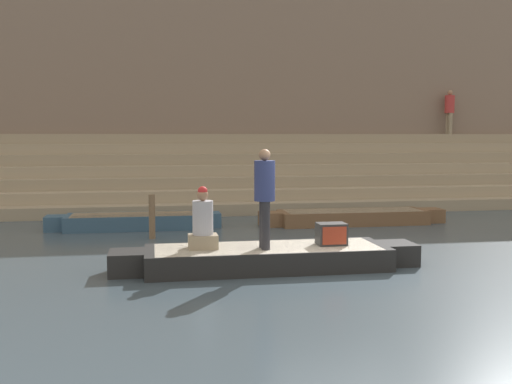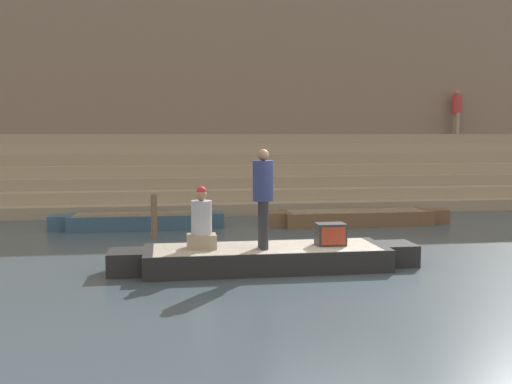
{
  "view_description": "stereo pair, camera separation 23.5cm",
  "coord_description": "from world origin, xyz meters",
  "px_view_note": "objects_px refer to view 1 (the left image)",
  "views": [
    {
      "loc": [
        -3.34,
        -10.47,
        2.45
      ],
      "look_at": [
        -1.28,
        1.37,
        1.31
      ],
      "focal_mm": 42.0,
      "sensor_mm": 36.0,
      "label": 1
    },
    {
      "loc": [
        -3.11,
        -10.51,
        2.45
      ],
      "look_at": [
        -1.28,
        1.37,
        1.31
      ],
      "focal_mm": 42.0,
      "sensor_mm": 36.0,
      "label": 2
    }
  ],
  "objects_px": {
    "person_standing": "(265,192)",
    "person_rowing": "(203,224)",
    "tv_set": "(331,234)",
    "moored_boat_shore": "(353,217)",
    "moored_boat_distant": "(135,221)",
    "mooring_post": "(152,217)",
    "person_on_steps": "(450,109)",
    "rowboat_main": "(267,257)"
  },
  "relations": [
    {
      "from": "tv_set",
      "to": "moored_boat_shore",
      "type": "bearing_deg",
      "value": 69.12
    },
    {
      "from": "person_rowing",
      "to": "moored_boat_distant",
      "type": "distance_m",
      "value": 5.46
    },
    {
      "from": "moored_boat_distant",
      "to": "person_standing",
      "type": "bearing_deg",
      "value": -68.29
    },
    {
      "from": "person_standing",
      "to": "person_rowing",
      "type": "xyz_separation_m",
      "value": [
        -1.1,
        0.2,
        -0.59
      ]
    },
    {
      "from": "person_on_steps",
      "to": "mooring_post",
      "type": "bearing_deg",
      "value": 107.86
    },
    {
      "from": "person_on_steps",
      "to": "person_standing",
      "type": "bearing_deg",
      "value": 123.82
    },
    {
      "from": "person_standing",
      "to": "moored_boat_distant",
      "type": "bearing_deg",
      "value": 122.11
    },
    {
      "from": "rowboat_main",
      "to": "person_on_steps",
      "type": "xyz_separation_m",
      "value": [
        9.75,
        11.89,
        3.28
      ]
    },
    {
      "from": "person_rowing",
      "to": "moored_boat_distant",
      "type": "height_order",
      "value": "person_rowing"
    },
    {
      "from": "mooring_post",
      "to": "person_on_steps",
      "type": "bearing_deg",
      "value": 34.82
    },
    {
      "from": "tv_set",
      "to": "mooring_post",
      "type": "relative_size",
      "value": 0.51
    },
    {
      "from": "rowboat_main",
      "to": "moored_boat_distant",
      "type": "relative_size",
      "value": 1.26
    },
    {
      "from": "person_rowing",
      "to": "tv_set",
      "type": "distance_m",
      "value": 2.41
    },
    {
      "from": "moored_boat_shore",
      "to": "moored_boat_distant",
      "type": "relative_size",
      "value": 1.15
    },
    {
      "from": "person_rowing",
      "to": "person_on_steps",
      "type": "bearing_deg",
      "value": 42.02
    },
    {
      "from": "person_standing",
      "to": "moored_boat_distant",
      "type": "xyz_separation_m",
      "value": [
        -2.46,
        5.45,
        -1.24
      ]
    },
    {
      "from": "moored_boat_distant",
      "to": "person_on_steps",
      "type": "xyz_separation_m",
      "value": [
        12.29,
        6.59,
        3.3
      ]
    },
    {
      "from": "rowboat_main",
      "to": "moored_boat_shore",
      "type": "distance_m",
      "value": 6.11
    },
    {
      "from": "person_rowing",
      "to": "moored_boat_shore",
      "type": "height_order",
      "value": "person_rowing"
    },
    {
      "from": "mooring_post",
      "to": "person_on_steps",
      "type": "relative_size",
      "value": 0.6
    },
    {
      "from": "person_standing",
      "to": "person_rowing",
      "type": "distance_m",
      "value": 1.26
    },
    {
      "from": "person_rowing",
      "to": "person_on_steps",
      "type": "relative_size",
      "value": 0.65
    },
    {
      "from": "moored_boat_shore",
      "to": "moored_boat_distant",
      "type": "height_order",
      "value": "same"
    },
    {
      "from": "moored_boat_distant",
      "to": "mooring_post",
      "type": "distance_m",
      "value": 1.73
    },
    {
      "from": "person_rowing",
      "to": "tv_set",
      "type": "bearing_deg",
      "value": -6.6
    },
    {
      "from": "rowboat_main",
      "to": "person_rowing",
      "type": "distance_m",
      "value": 1.34
    },
    {
      "from": "rowboat_main",
      "to": "moored_boat_distant",
      "type": "height_order",
      "value": "rowboat_main"
    },
    {
      "from": "moored_boat_shore",
      "to": "moored_boat_distant",
      "type": "xyz_separation_m",
      "value": [
        -5.93,
        0.21,
        0.0
      ]
    },
    {
      "from": "rowboat_main",
      "to": "person_rowing",
      "type": "height_order",
      "value": "person_rowing"
    },
    {
      "from": "moored_boat_shore",
      "to": "tv_set",
      "type": "bearing_deg",
      "value": -112.16
    },
    {
      "from": "person_rowing",
      "to": "rowboat_main",
      "type": "bearing_deg",
      "value": -7.54
    },
    {
      "from": "moored_boat_distant",
      "to": "rowboat_main",
      "type": "bearing_deg",
      "value": -66.97
    },
    {
      "from": "moored_boat_shore",
      "to": "mooring_post",
      "type": "xyz_separation_m",
      "value": [
        -5.48,
        -1.43,
        0.32
      ]
    },
    {
      "from": "rowboat_main",
      "to": "person_on_steps",
      "type": "height_order",
      "value": "person_on_steps"
    },
    {
      "from": "person_standing",
      "to": "person_rowing",
      "type": "height_order",
      "value": "person_standing"
    },
    {
      "from": "moored_boat_shore",
      "to": "moored_boat_distant",
      "type": "bearing_deg",
      "value": 178.89
    },
    {
      "from": "person_standing",
      "to": "moored_boat_shore",
      "type": "bearing_deg",
      "value": 64.33
    },
    {
      "from": "rowboat_main",
      "to": "tv_set",
      "type": "height_order",
      "value": "tv_set"
    },
    {
      "from": "mooring_post",
      "to": "moored_boat_distant",
      "type": "bearing_deg",
      "value": 105.4
    },
    {
      "from": "person_standing",
      "to": "person_on_steps",
      "type": "relative_size",
      "value": 1.03
    },
    {
      "from": "person_standing",
      "to": "tv_set",
      "type": "height_order",
      "value": "person_standing"
    },
    {
      "from": "rowboat_main",
      "to": "person_on_steps",
      "type": "distance_m",
      "value": 15.72
    }
  ]
}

